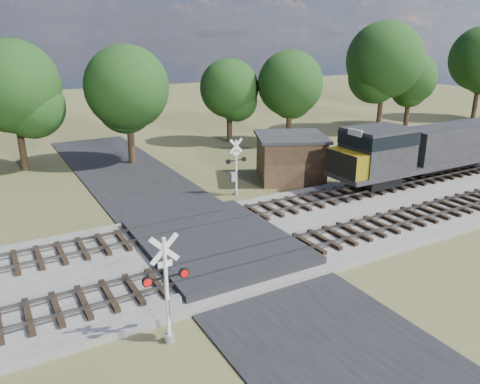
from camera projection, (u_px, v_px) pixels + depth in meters
ground at (220, 252)px, 23.34m from camera, size 160.00×160.00×0.00m
ballast_bed at (362, 211)px, 28.37m from camera, size 140.00×10.00×0.30m
road at (220, 252)px, 23.33m from camera, size 7.00×60.00×0.08m
crossing_panel at (215, 243)px, 23.65m from camera, size 7.00×9.00×0.62m
track_near at (294, 247)px, 23.02m from camera, size 140.00×2.60×0.33m
track_far at (244, 214)px, 27.14m from camera, size 140.00×2.60×0.33m
crossing_signal_near at (169, 298)px, 16.07m from camera, size 1.67×0.36×4.14m
crossing_signal_far at (235, 172)px, 31.23m from camera, size 1.57×0.34×3.89m
equipment_shed at (290, 157)px, 34.62m from camera, size 6.53×6.53×3.37m
treeline at (223, 78)px, 42.50m from camera, size 81.18×10.94×11.83m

